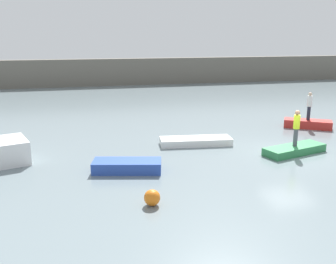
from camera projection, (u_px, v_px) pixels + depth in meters
ground_plane at (291, 153)px, 20.06m from camera, size 120.00×120.00×0.00m
embankment_wall at (164, 71)px, 47.71m from camera, size 80.00×1.20×3.16m
rowboat_blue at (127, 166)px, 17.39m from camera, size 3.24×1.83×0.51m
rowboat_white at (196, 141)px, 21.62m from camera, size 4.07×1.68×0.39m
rowboat_green at (294, 150)px, 20.03m from camera, size 3.65×2.05×0.40m
rowboat_red at (308, 124)px, 25.49m from camera, size 3.10×2.49×0.53m
person_hiviz_shirt at (296, 126)px, 19.72m from camera, size 0.32×0.32×1.88m
person_white_shirt at (309, 105)px, 25.18m from camera, size 0.32×0.32×1.83m
mooring_buoy at (152, 198)px, 13.93m from camera, size 0.59×0.59×0.59m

